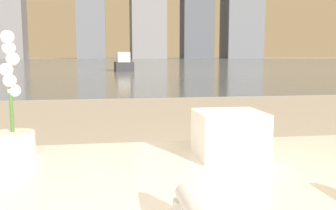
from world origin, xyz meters
TOP-DOWN VIEW (x-y plane):
  - faucet_near at (-0.29, 0.22)m, footprint 0.04×0.19m
  - potted_orchid at (-0.78, 0.88)m, footprint 0.15×0.15m
  - towel_stack at (-0.03, 0.76)m, footprint 0.23×0.21m
  - harbor_water at (0.00, 62.00)m, footprint 180.00×110.00m
  - harbor_boat_3 at (0.37, 21.03)m, footprint 1.05×2.83m
  - skyline_tower_2 at (-5.58, 118.00)m, footprint 8.56×7.58m

SIDE VIEW (x-z plane):
  - harbor_water at x=0.00m, z-range 0.00..0.01m
  - harbor_boat_3 at x=0.37m, z-range -0.15..0.91m
  - faucet_near at x=-0.29m, z-range 0.52..0.60m
  - towel_stack at x=-0.03m, z-range 0.51..0.67m
  - potted_orchid at x=-0.78m, z-range 0.40..0.83m
  - skyline_tower_2 at x=-5.58m, z-range 0.00..32.00m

